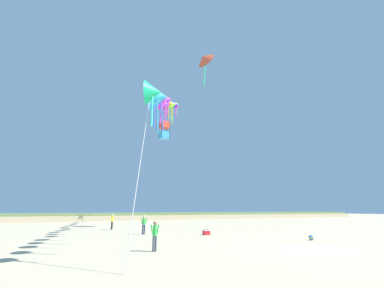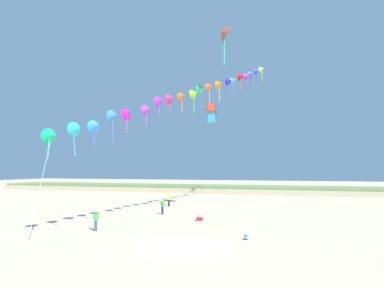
{
  "view_description": "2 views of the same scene",
  "coord_description": "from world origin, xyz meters",
  "px_view_note": "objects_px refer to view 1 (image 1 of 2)",
  "views": [
    {
      "loc": [
        -12.44,
        -11.46,
        2.16
      ],
      "look_at": [
        -1.71,
        12.44,
        8.85
      ],
      "focal_mm": 24.0,
      "sensor_mm": 36.0,
      "label": 1
    },
    {
      "loc": [
        5.78,
        -18.49,
        4.83
      ],
      "look_at": [
        -3.61,
        13.61,
        7.71
      ],
      "focal_mm": 28.0,
      "sensor_mm": 36.0,
      "label": 2
    }
  ],
  "objects_px": {
    "person_mid_center": "(112,221)",
    "beach_ball": "(311,238)",
    "person_near_right": "(155,234)",
    "large_kite_low_lead": "(204,59)",
    "person_near_left": "(144,223)",
    "large_kite_mid_trail": "(164,130)",
    "beach_cooler": "(206,232)"
  },
  "relations": [
    {
      "from": "beach_ball",
      "to": "large_kite_mid_trail",
      "type": "bearing_deg",
      "value": 110.11
    },
    {
      "from": "beach_cooler",
      "to": "beach_ball",
      "type": "bearing_deg",
      "value": -52.45
    },
    {
      "from": "person_mid_center",
      "to": "beach_cooler",
      "type": "relative_size",
      "value": 2.86
    },
    {
      "from": "person_near_left",
      "to": "person_mid_center",
      "type": "bearing_deg",
      "value": 105.05
    },
    {
      "from": "large_kite_mid_trail",
      "to": "beach_cooler",
      "type": "xyz_separation_m",
      "value": [
        0.94,
        -9.86,
        -12.02
      ]
    },
    {
      "from": "person_near_right",
      "to": "person_mid_center",
      "type": "height_order",
      "value": "person_mid_center"
    },
    {
      "from": "large_kite_low_lead",
      "to": "beach_ball",
      "type": "height_order",
      "value": "large_kite_low_lead"
    },
    {
      "from": "person_near_left",
      "to": "beach_cooler",
      "type": "height_order",
      "value": "person_near_left"
    },
    {
      "from": "large_kite_mid_trail",
      "to": "person_near_right",
      "type": "bearing_deg",
      "value": -108.81
    },
    {
      "from": "person_near_left",
      "to": "person_near_right",
      "type": "bearing_deg",
      "value": -100.43
    },
    {
      "from": "person_near_left",
      "to": "person_mid_center",
      "type": "height_order",
      "value": "person_mid_center"
    },
    {
      "from": "person_near_left",
      "to": "beach_ball",
      "type": "bearing_deg",
      "value": -43.03
    },
    {
      "from": "large_kite_low_lead",
      "to": "beach_ball",
      "type": "relative_size",
      "value": 13.06
    },
    {
      "from": "large_kite_mid_trail",
      "to": "beach_cooler",
      "type": "height_order",
      "value": "large_kite_mid_trail"
    },
    {
      "from": "person_near_right",
      "to": "beach_ball",
      "type": "relative_size",
      "value": 4.29
    },
    {
      "from": "large_kite_mid_trail",
      "to": "beach_ball",
      "type": "xyz_separation_m",
      "value": [
        6.04,
        -16.49,
        -12.05
      ]
    },
    {
      "from": "person_near_left",
      "to": "large_kite_low_lead",
      "type": "bearing_deg",
      "value": 7.15
    },
    {
      "from": "person_mid_center",
      "to": "large_kite_low_lead",
      "type": "relative_size",
      "value": 0.35
    },
    {
      "from": "large_kite_low_lead",
      "to": "person_mid_center",
      "type": "bearing_deg",
      "value": 145.07
    },
    {
      "from": "large_kite_low_lead",
      "to": "large_kite_mid_trail",
      "type": "bearing_deg",
      "value": 114.1
    },
    {
      "from": "large_kite_mid_trail",
      "to": "beach_ball",
      "type": "relative_size",
      "value": 6.4
    },
    {
      "from": "person_near_left",
      "to": "beach_ball",
      "type": "distance_m",
      "value": 13.69
    },
    {
      "from": "person_near_left",
      "to": "person_mid_center",
      "type": "distance_m",
      "value": 7.12
    },
    {
      "from": "person_mid_center",
      "to": "beach_ball",
      "type": "height_order",
      "value": "person_mid_center"
    },
    {
      "from": "person_near_left",
      "to": "large_kite_mid_trail",
      "type": "xyz_separation_m",
      "value": [
        3.95,
        7.16,
        11.28
      ]
    },
    {
      "from": "person_near_right",
      "to": "large_kite_low_lead",
      "type": "height_order",
      "value": "large_kite_low_lead"
    },
    {
      "from": "large_kite_low_lead",
      "to": "beach_ball",
      "type": "xyz_separation_m",
      "value": [
        3.21,
        -10.17,
        -19.72
      ]
    },
    {
      "from": "large_kite_low_lead",
      "to": "large_kite_mid_trail",
      "type": "relative_size",
      "value": 2.04
    },
    {
      "from": "person_near_left",
      "to": "person_near_right",
      "type": "xyz_separation_m",
      "value": [
        -1.78,
        -9.66,
        -0.05
      ]
    },
    {
      "from": "beach_ball",
      "to": "person_mid_center",
      "type": "bearing_deg",
      "value": 126.16
    },
    {
      "from": "person_near_right",
      "to": "beach_cooler",
      "type": "xyz_separation_m",
      "value": [
        6.67,
        6.96,
        -0.68
      ]
    },
    {
      "from": "person_mid_center",
      "to": "beach_ball",
      "type": "relative_size",
      "value": 4.56
    }
  ]
}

